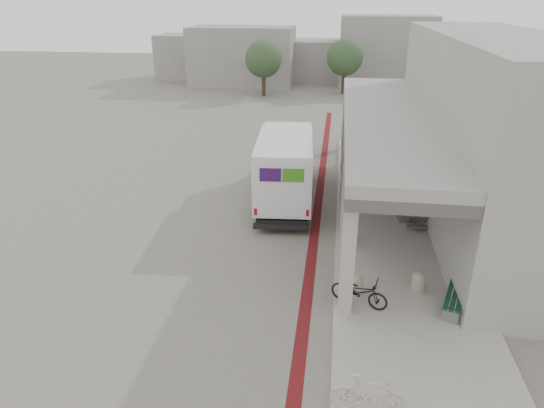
# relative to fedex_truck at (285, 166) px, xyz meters

# --- Properties ---
(ground) EXTENTS (120.00, 120.00, 0.00)m
(ground) POSITION_rel_fedex_truck_xyz_m (0.47, -4.48, -1.59)
(ground) COLOR #676359
(ground) RESTS_ON ground
(bike_lane_stripe) EXTENTS (0.35, 40.00, 0.01)m
(bike_lane_stripe) POSITION_rel_fedex_truck_xyz_m (1.47, -2.48, -1.58)
(bike_lane_stripe) COLOR #571113
(bike_lane_stripe) RESTS_ON ground
(sidewalk) EXTENTS (4.40, 28.00, 0.12)m
(sidewalk) POSITION_rel_fedex_truck_xyz_m (4.47, -4.48, -1.53)
(sidewalk) COLOR gray
(sidewalk) RESTS_ON ground
(transit_building) EXTENTS (7.60, 17.00, 7.00)m
(transit_building) POSITION_rel_fedex_truck_xyz_m (7.30, 0.02, 1.81)
(transit_building) COLOR gray
(transit_building) RESTS_ON ground
(distant_backdrop) EXTENTS (28.00, 10.00, 6.50)m
(distant_backdrop) POSITION_rel_fedex_truck_xyz_m (-2.37, 31.41, 1.11)
(distant_backdrop) COLOR gray
(distant_backdrop) RESTS_ON ground
(tree_left) EXTENTS (3.20, 3.20, 4.80)m
(tree_left) POSITION_rel_fedex_truck_xyz_m (-4.53, 23.52, 1.59)
(tree_left) COLOR #38281C
(tree_left) RESTS_ON ground
(tree_mid) EXTENTS (3.20, 3.20, 4.80)m
(tree_mid) POSITION_rel_fedex_truck_xyz_m (2.47, 25.52, 1.59)
(tree_mid) COLOR #38281C
(tree_mid) RESTS_ON ground
(tree_right) EXTENTS (3.20, 3.20, 4.80)m
(tree_right) POSITION_rel_fedex_truck_xyz_m (10.47, 24.52, 1.59)
(tree_right) COLOR #38281C
(tree_right) RESTS_ON ground
(fedex_truck) EXTENTS (2.63, 7.13, 2.98)m
(fedex_truck) POSITION_rel_fedex_truck_xyz_m (0.00, 0.00, 0.00)
(fedex_truck) COLOR black
(fedex_truck) RESTS_ON ground
(bench) EXTENTS (1.07, 2.08, 0.48)m
(bench) POSITION_rel_fedex_truck_xyz_m (5.67, -7.35, -1.13)
(bench) COLOR slate
(bench) RESTS_ON sidewalk
(bollard_near) EXTENTS (0.36, 0.36, 0.54)m
(bollard_near) POSITION_rel_fedex_truck_xyz_m (2.94, -7.01, -1.20)
(bollard_near) COLOR tan
(bollard_near) RESTS_ON sidewalk
(bollard_far) EXTENTS (0.41, 0.41, 0.61)m
(bollard_far) POSITION_rel_fedex_truck_xyz_m (4.76, -6.69, -1.16)
(bollard_far) COLOR gray
(bollard_far) RESTS_ON sidewalk
(utility_cabinet) EXTENTS (0.44, 0.56, 0.89)m
(utility_cabinet) POSITION_rel_fedex_truck_xyz_m (4.88, -1.70, -1.02)
(utility_cabinet) COLOR slate
(utility_cabinet) RESTS_ON sidewalk
(bicycle_black) EXTENTS (1.76, 1.12, 0.88)m
(bicycle_black) POSITION_rel_fedex_truck_xyz_m (2.97, -7.67, -1.03)
(bicycle_black) COLOR black
(bicycle_black) RESTS_ON sidewalk
(bicycle_cream) EXTENTS (1.66, 0.53, 0.99)m
(bicycle_cream) POSITION_rel_fedex_truck_xyz_m (3.05, -11.60, -0.98)
(bicycle_cream) COLOR #BDB5A6
(bicycle_cream) RESTS_ON sidewalk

